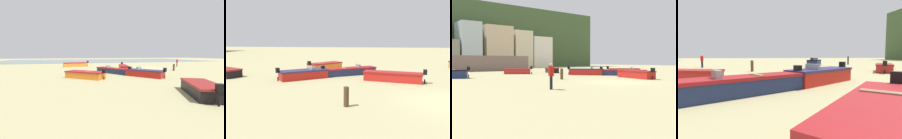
{
  "view_description": "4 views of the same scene",
  "coord_description": "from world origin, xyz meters",
  "views": [
    {
      "loc": [
        13.66,
        24.74,
        2.42
      ],
      "look_at": [
        8.33,
        5.53,
        0.44
      ],
      "focal_mm": 23.72,
      "sensor_mm": 36.0,
      "label": 1
    },
    {
      "loc": [
        -11.95,
        4.67,
        3.43
      ],
      "look_at": [
        7.13,
        7.14,
        0.68
      ],
      "focal_mm": 33.97,
      "sensor_mm": 36.0,
      "label": 2
    },
    {
      "loc": [
        -16.79,
        -14.21,
        1.75
      ],
      "look_at": [
        5.6,
        14.2,
        0.58
      ],
      "focal_mm": 42.48,
      "sensor_mm": 36.0,
      "label": 3
    },
    {
      "loc": [
        15.12,
        7.17,
        1.52
      ],
      "look_at": [
        5.24,
        8.37,
        0.7
      ],
      "focal_mm": 27.97,
      "sensor_mm": 36.0,
      "label": 4
    }
  ],
  "objects": [
    {
      "name": "beach_walker_foreground",
      "position": [
        -7.36,
        -0.97,
        0.95
      ],
      "size": [
        0.48,
        0.48,
        1.62
      ],
      "rotation": [
        0.0,
        0.0,
        3.9
      ],
      "color": "black",
      "rests_on": "ground"
    },
    {
      "name": "boat_red_7",
      "position": [
        0.34,
        17.64,
        0.38
      ],
      "size": [
        3.69,
        3.09,
        1.06
      ],
      "rotation": [
        0.0,
        0.0,
        0.99
      ],
      "color": "#B12623",
      "rests_on": "ground"
    },
    {
      "name": "mooring_post_mid_beach",
      "position": [
        -1.45,
        5.6,
        0.52
      ],
      "size": [
        0.27,
        0.27,
        1.03
      ],
      "primitive_type": "cylinder",
      "color": "#4B3721",
      "rests_on": "ground"
    },
    {
      "name": "boat_navy_3",
      "position": [
        8.35,
        6.15,
        0.37
      ],
      "size": [
        3.74,
        5.18,
        1.04
      ],
      "rotation": [
        0.0,
        0.0,
        3.67
      ],
      "color": "navy",
      "rests_on": "ground"
    },
    {
      "name": "boat_orange_5",
      "position": [
        12.27,
        9.35,
        0.38
      ],
      "size": [
        4.19,
        3.91,
        1.05
      ],
      "rotation": [
        0.0,
        0.0,
        4.0
      ],
      "color": "orange",
      "rests_on": "ground"
    },
    {
      "name": "boat_navy_0",
      "position": [
        -9.43,
        13.67,
        0.45
      ],
      "size": [
        3.74,
        2.85,
        1.19
      ],
      "rotation": [
        0.0,
        0.0,
        1.13
      ],
      "color": "navy",
      "rests_on": "ground"
    },
    {
      "name": "ground_plane",
      "position": [
        0.0,
        0.0,
        0.0
      ],
      "size": [
        160.0,
        160.0,
        0.0
      ],
      "primitive_type": "plane",
      "color": "tan"
    },
    {
      "name": "mooring_post_near_water",
      "position": [
        -11.91,
        19.98,
        0.67
      ],
      "size": [
        0.25,
        0.25,
        1.34
      ],
      "primitive_type": "cylinder",
      "color": "#472F2A",
      "rests_on": "ground"
    },
    {
      "name": "boat_red_1",
      "position": [
        5.82,
        10.02,
        0.41
      ],
      "size": [
        3.69,
        4.27,
        1.11
      ],
      "rotation": [
        0.0,
        0.0,
        3.78
      ],
      "color": "red",
      "rests_on": "ground"
    }
  ]
}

